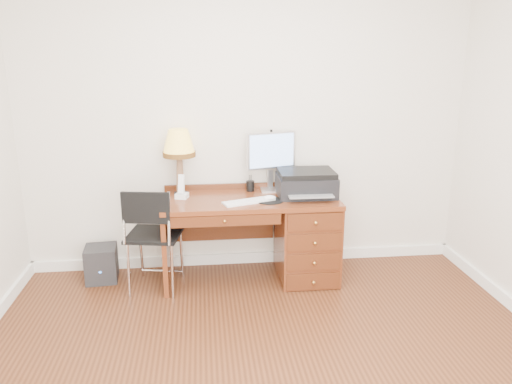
{
  "coord_description": "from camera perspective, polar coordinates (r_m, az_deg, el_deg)",
  "views": [
    {
      "loc": [
        -0.4,
        -2.69,
        1.98
      ],
      "look_at": [
        0.03,
        1.2,
        0.86
      ],
      "focal_mm": 35.0,
      "sensor_mm": 36.0,
      "label": 1
    }
  ],
  "objects": [
    {
      "name": "ground",
      "position": [
        3.36,
        1.93,
        -20.07
      ],
      "size": [
        4.0,
        4.0,
        0.0
      ],
      "primitive_type": "plane",
      "color": "#3C1C0D",
      "rests_on": "ground"
    },
    {
      "name": "room_shell",
      "position": [
        3.86,
        0.56,
        -14.0
      ],
      "size": [
        4.0,
        4.0,
        4.0
      ],
      "color": "silver",
      "rests_on": "ground"
    },
    {
      "name": "desk",
      "position": [
        4.44,
        3.53,
        -4.7
      ],
      "size": [
        1.5,
        0.67,
        0.75
      ],
      "color": "maroon",
      "rests_on": "ground"
    },
    {
      "name": "monitor",
      "position": [
        4.47,
        1.84,
        4.4
      ],
      "size": [
        0.45,
        0.21,
        0.53
      ],
      "rotation": [
        0.0,
        0.0,
        0.28
      ],
      "color": "silver",
      "rests_on": "desk"
    },
    {
      "name": "keyboard",
      "position": [
        4.16,
        -0.83,
        -1.08
      ],
      "size": [
        0.46,
        0.26,
        0.02
      ],
      "primitive_type": "cube",
      "rotation": [
        0.0,
        0.0,
        0.34
      ],
      "color": "white",
      "rests_on": "desk"
    },
    {
      "name": "mouse_pad",
      "position": [
        4.2,
        1.57,
        -0.83
      ],
      "size": [
        0.24,
        0.24,
        0.05
      ],
      "color": "black",
      "rests_on": "desk"
    },
    {
      "name": "printer",
      "position": [
        4.36,
        5.74,
        1.02
      ],
      "size": [
        0.5,
        0.39,
        0.22
      ],
      "rotation": [
        0.0,
        0.0,
        -0.01
      ],
      "color": "black",
      "rests_on": "desk"
    },
    {
      "name": "leg_lamp",
      "position": [
        4.34,
        -8.81,
        5.09
      ],
      "size": [
        0.28,
        0.28,
        0.58
      ],
      "color": "black",
      "rests_on": "desk"
    },
    {
      "name": "phone",
      "position": [
        4.31,
        -8.49,
        0.09
      ],
      "size": [
        0.12,
        0.12,
        0.21
      ],
      "rotation": [
        0.0,
        0.0,
        -0.29
      ],
      "color": "white",
      "rests_on": "desk"
    },
    {
      "name": "pen_cup",
      "position": [
        4.49,
        -0.65,
        0.69
      ],
      "size": [
        0.07,
        0.07,
        0.09
      ],
      "primitive_type": "cylinder",
      "color": "black",
      "rests_on": "desk"
    },
    {
      "name": "chair",
      "position": [
        4.2,
        -11.66,
        -4.22
      ],
      "size": [
        0.5,
        0.5,
        0.91
      ],
      "rotation": [
        0.0,
        0.0,
        -0.17
      ],
      "color": "black",
      "rests_on": "ground"
    },
    {
      "name": "equipment_box",
      "position": [
        4.66,
        -17.24,
        -7.82
      ],
      "size": [
        0.29,
        0.29,
        0.31
      ],
      "primitive_type": "cube",
      "rotation": [
        0.0,
        0.0,
        0.08
      ],
      "color": "black",
      "rests_on": "ground"
    }
  ]
}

